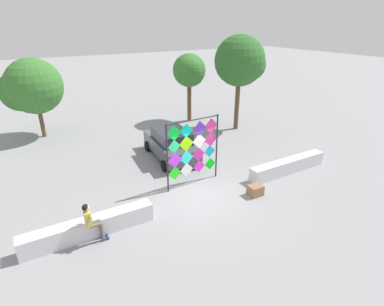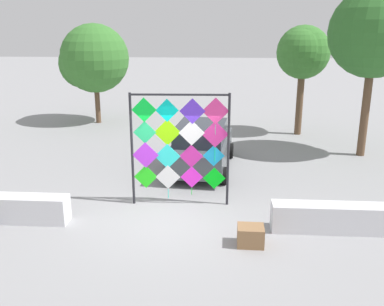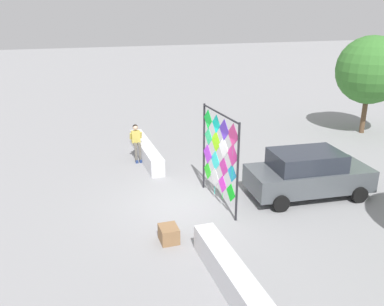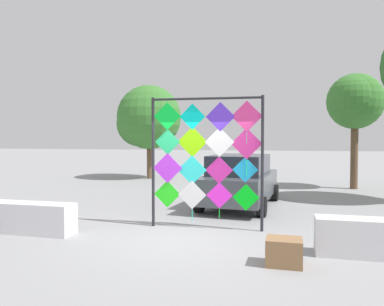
% 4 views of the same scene
% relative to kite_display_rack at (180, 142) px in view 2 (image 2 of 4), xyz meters
% --- Properties ---
extents(ground, '(120.00, 120.00, 0.00)m').
position_rel_kite_display_rack_xyz_m(ground, '(-0.17, -1.06, -1.79)').
color(ground, gray).
extents(plaza_ledge_right, '(4.48, 0.54, 0.68)m').
position_rel_kite_display_rack_xyz_m(plaza_ledge_right, '(4.59, -1.38, -1.45)').
color(plaza_ledge_right, silver).
rests_on(plaza_ledge_right, ground).
extents(kite_display_rack, '(2.65, 0.18, 3.10)m').
position_rel_kite_display_rack_xyz_m(kite_display_rack, '(0.00, 0.00, 0.00)').
color(kite_display_rack, '#232328').
rests_on(kite_display_rack, ground).
extents(parked_car, '(2.29, 4.29, 1.61)m').
position_rel_kite_display_rack_xyz_m(parked_car, '(0.43, 3.10, -0.97)').
color(parked_car, '#4C5156').
rests_on(parked_car, ground).
extents(cardboard_box_large, '(0.60, 0.51, 0.45)m').
position_rel_kite_display_rack_xyz_m(cardboard_box_large, '(1.80, -2.20, -1.57)').
color(cardboard_box_large, olive).
rests_on(cardboard_box_large, ground).
extents(tree_palm_like, '(2.32, 2.53, 4.83)m').
position_rel_kite_display_rack_xyz_m(tree_palm_like, '(4.60, 8.39, 1.88)').
color(tree_palm_like, brown).
rests_on(tree_palm_like, ground).
extents(tree_far_right, '(3.39, 3.22, 6.15)m').
position_rel_kite_display_rack_xyz_m(tree_far_right, '(6.59, 5.14, 2.68)').
color(tree_far_right, brown).
rests_on(tree_far_right, ground).
extents(tree_broadleaf, '(3.71, 3.52, 4.92)m').
position_rel_kite_display_rack_xyz_m(tree_broadleaf, '(-5.34, 10.37, 1.37)').
color(tree_broadleaf, brown).
rests_on(tree_broadleaf, ground).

